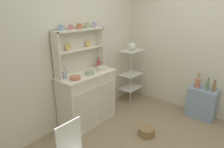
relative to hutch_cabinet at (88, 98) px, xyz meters
name	(u,v)px	position (x,y,z in m)	size (l,w,h in m)	color
wall_back	(76,51)	(0.02, 0.26, 0.78)	(3.84, 0.05, 2.50)	silver
wall_right	(208,48)	(1.65, -1.37, 0.78)	(0.05, 3.84, 2.50)	silver
hutch_cabinet	(88,98)	(0.00, 0.00, 0.00)	(1.01, 0.45, 0.91)	silver
hutch_shelf_unit	(79,47)	(0.00, 0.16, 0.85)	(0.94, 0.18, 0.70)	silver
bakers_rack	(131,70)	(1.21, -0.04, 0.21)	(0.48, 0.34, 1.11)	silver
side_shelf_blue	(202,103)	(1.46, -1.45, -0.19)	(0.28, 0.48, 0.55)	#849EBC
floor_basket	(147,131)	(0.33, -0.98, -0.40)	(0.25, 0.25, 0.13)	#93754C
cup_sky_0	(61,28)	(-0.33, 0.12, 1.19)	(0.09, 0.08, 0.09)	#8EB2D1
cup_rose_1	(71,27)	(-0.17, 0.12, 1.18)	(0.08, 0.07, 0.08)	#D17A84
cup_terracotta_2	(80,26)	(0.01, 0.12, 1.19)	(0.10, 0.08, 0.08)	#C67556
cup_sage_3	(87,25)	(0.17, 0.12, 1.19)	(0.10, 0.08, 0.09)	#9EB78E
cup_lilac_4	(95,25)	(0.34, 0.12, 1.19)	(0.08, 0.07, 0.09)	#B79ECC
bowl_mixing_large	(75,78)	(-0.29, -0.07, 0.47)	(0.16, 0.16, 0.05)	#C67556
bowl_floral_medium	(90,73)	(0.00, -0.07, 0.47)	(0.15, 0.15, 0.06)	#9EB78E
bowl_cream_small	(102,68)	(0.29, -0.07, 0.47)	(0.18, 0.18, 0.06)	silver
jam_bottle	(99,64)	(0.37, 0.09, 0.52)	(0.06, 0.06, 0.19)	#B74C47
utensil_jar	(65,75)	(-0.37, 0.08, 0.50)	(0.08, 0.08, 0.24)	#B2B7C6
porcelain_teapot	(132,46)	(1.21, -0.04, 0.72)	(0.25, 0.16, 0.18)	white
flower_vase	(198,82)	(1.46, -1.33, 0.19)	(0.09, 0.09, 0.31)	#C67556
oil_bottle	(208,85)	(1.46, -1.50, 0.18)	(0.05, 0.05, 0.22)	#6B8C60
vinegar_bottle	(214,87)	(1.46, -1.60, 0.17)	(0.06, 0.06, 0.21)	#99704C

